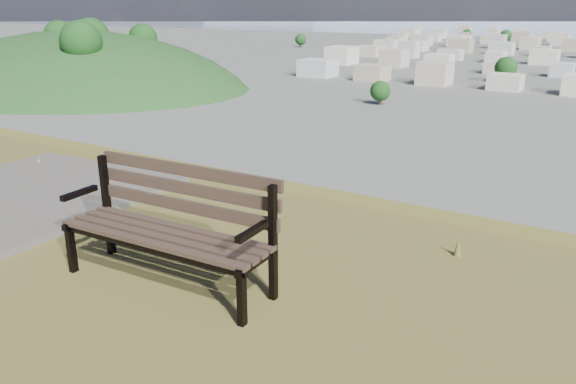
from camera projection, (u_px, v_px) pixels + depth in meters
The scene contains 3 objects.
park_bench at pixel (172, 220), 4.85m from camera, with size 1.98×0.72×1.02m.
grass_tufts at pixel (66, 331), 4.03m from camera, with size 12.49×7.38×0.28m.
green_wooded_hill at pixel (79, 86), 199.92m from camera, with size 149.86×119.89×74.93m.
Camera 1 is at (3.66, -1.95, 27.34)m, focal length 35.00 mm.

